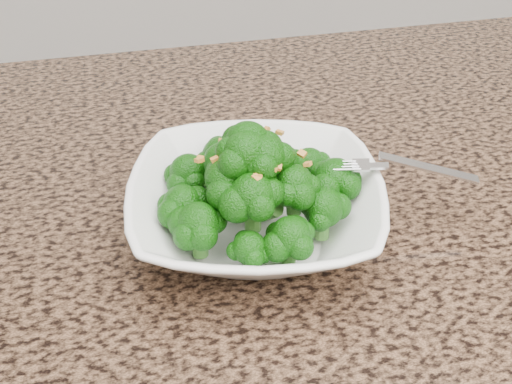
{
  "coord_description": "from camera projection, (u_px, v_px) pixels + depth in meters",
  "views": [
    {
      "loc": [
        -0.24,
        -0.16,
        1.32
      ],
      "look_at": [
        -0.13,
        0.33,
        0.95
      ],
      "focal_mm": 45.0,
      "sensor_mm": 36.0,
      "label": 1
    }
  ],
  "objects": [
    {
      "name": "broccoli_pile",
      "position": [
        256.0,
        149.0,
        0.6
      ],
      "size": [
        0.22,
        0.22,
        0.08
      ],
      "primitive_type": null,
      "color": "#115609",
      "rests_on": "bowl"
    },
    {
      "name": "garlic_topping",
      "position": [
        256.0,
        111.0,
        0.58
      ],
      "size": [
        0.13,
        0.13,
        0.01
      ],
      "primitive_type": null,
      "color": "gold",
      "rests_on": "broccoli_pile"
    },
    {
      "name": "fork",
      "position": [
        382.0,
        166.0,
        0.64
      ],
      "size": [
        0.17,
        0.08,
        0.01
      ],
      "primitive_type": null,
      "rotation": [
        0.0,
        0.0,
        -0.34
      ],
      "color": "silver",
      "rests_on": "bowl"
    },
    {
      "name": "bowl",
      "position": [
        256.0,
        207.0,
        0.64
      ],
      "size": [
        0.3,
        0.3,
        0.06
      ],
      "primitive_type": "imported",
      "rotation": [
        0.0,
        0.0,
        -0.2
      ],
      "color": "white",
      "rests_on": "granite_counter"
    },
    {
      "name": "granite_counter",
      "position": [
        382.0,
        245.0,
        0.67
      ],
      "size": [
        1.64,
        1.04,
        0.03
      ],
      "primitive_type": "cube",
      "color": "brown",
      "rests_on": "cabinet"
    }
  ]
}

